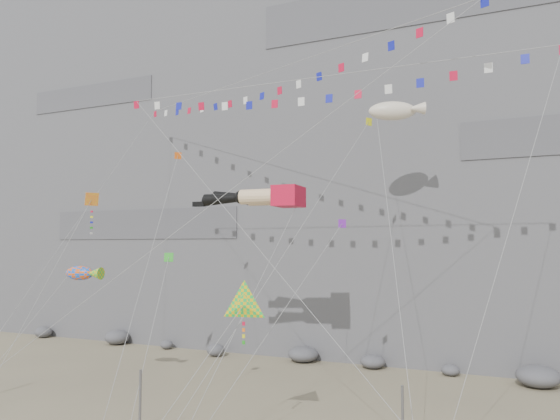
% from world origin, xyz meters
% --- Properties ---
extents(cliff, '(80.00, 28.00, 50.00)m').
position_xyz_m(cliff, '(0.00, 32.00, 25.00)').
color(cliff, slate).
rests_on(cliff, ground).
extents(talus_boulders, '(60.00, 3.00, 1.20)m').
position_xyz_m(talus_boulders, '(0.00, 17.00, 0.60)').
color(talus_boulders, '#5D5D62').
rests_on(talus_boulders, ground).
extents(anchor_pole_center, '(0.12, 0.12, 4.28)m').
position_xyz_m(anchor_pole_center, '(1.55, -6.52, 2.14)').
color(anchor_pole_center, slate).
rests_on(anchor_pole_center, ground).
extents(legs_kite, '(7.67, 14.50, 18.56)m').
position_xyz_m(legs_kite, '(1.19, 6.13, 13.05)').
color(legs_kite, red).
rests_on(legs_kite, ground).
extents(flag_banner_upper, '(31.03, 19.30, 30.40)m').
position_xyz_m(flag_banner_upper, '(0.67, 8.94, 22.61)').
color(flag_banner_upper, red).
rests_on(flag_banner_upper, ground).
extents(flag_banner_lower, '(28.37, 7.01, 23.38)m').
position_xyz_m(flag_banner_lower, '(5.40, 5.64, 20.57)').
color(flag_banner_lower, red).
rests_on(flag_banner_lower, ground).
extents(harlequin_kite, '(4.08, 6.80, 14.50)m').
position_xyz_m(harlequin_kite, '(-9.52, 1.95, 12.95)').
color(harlequin_kite, red).
rests_on(harlequin_kite, ground).
extents(fish_windsock, '(5.72, 6.15, 10.29)m').
position_xyz_m(fish_windsock, '(-10.83, 2.36, 7.92)').
color(fish_windsock, '#F9560C').
rests_on(fish_windsock, ground).
extents(delta_kite, '(3.61, 7.37, 9.91)m').
position_xyz_m(delta_kite, '(4.44, -2.21, 6.84)').
color(delta_kite, '#EBB50C').
rests_on(delta_kite, ground).
extents(blimp_windsock, '(6.42, 16.00, 24.61)m').
position_xyz_m(blimp_windsock, '(9.01, 11.75, 19.41)').
color(blimp_windsock, beige).
rests_on(blimp_windsock, ground).
extents(small_kite_a, '(5.51, 14.06, 21.74)m').
position_xyz_m(small_kite_a, '(-5.65, 6.33, 16.07)').
color(small_kite_a, orange).
rests_on(small_kite_a, ground).
extents(small_kite_b, '(4.37, 13.06, 17.07)m').
position_xyz_m(small_kite_b, '(7.01, 5.65, 11.01)').
color(small_kite_b, purple).
rests_on(small_kite_b, ground).
extents(small_kite_c, '(3.28, 7.70, 11.78)m').
position_xyz_m(small_kite_c, '(-2.25, 0.74, 9.02)').
color(small_kite_c, '#1D9A17').
rests_on(small_kite_c, ground).
extents(small_kite_d, '(6.90, 15.91, 24.59)m').
position_xyz_m(small_kite_d, '(7.74, 9.15, 17.88)').
color(small_kite_d, yellow).
rests_on(small_kite_d, ground).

